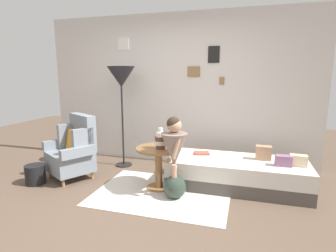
{
  "coord_description": "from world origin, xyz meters",
  "views": [
    {
      "loc": [
        1.22,
        -2.67,
        1.57
      ],
      "look_at": [
        0.15,
        0.95,
        0.85
      ],
      "focal_mm": 28.85,
      "sensor_mm": 36.0,
      "label": 1
    }
  ],
  "objects_px": {
    "armchair": "(74,150)",
    "floor_lamp": "(121,80)",
    "daybed": "(237,173)",
    "magazine_basket": "(35,174)",
    "book_on_daybed": "(202,153)",
    "person_child": "(174,147)",
    "side_table": "(159,159)",
    "vase_striped": "(161,140)",
    "demijohn_near": "(175,187)"
  },
  "relations": [
    {
      "from": "armchair",
      "to": "floor_lamp",
      "type": "relative_size",
      "value": 0.57
    },
    {
      "from": "daybed",
      "to": "magazine_basket",
      "type": "distance_m",
      "value": 2.91
    },
    {
      "from": "floor_lamp",
      "to": "book_on_daybed",
      "type": "xyz_separation_m",
      "value": [
        1.41,
        -0.26,
        -1.07
      ]
    },
    {
      "from": "daybed",
      "to": "person_child",
      "type": "distance_m",
      "value": 1.06
    },
    {
      "from": "side_table",
      "to": "vase_striped",
      "type": "distance_m",
      "value": 0.29
    },
    {
      "from": "side_table",
      "to": "vase_striped",
      "type": "bearing_deg",
      "value": -42.2
    },
    {
      "from": "daybed",
      "to": "demijohn_near",
      "type": "xyz_separation_m",
      "value": [
        -0.75,
        -0.59,
        -0.05
      ]
    },
    {
      "from": "vase_striped",
      "to": "book_on_daybed",
      "type": "bearing_deg",
      "value": 48.73
    },
    {
      "from": "armchair",
      "to": "floor_lamp",
      "type": "distance_m",
      "value": 1.36
    },
    {
      "from": "book_on_daybed",
      "to": "demijohn_near",
      "type": "bearing_deg",
      "value": -107.14
    },
    {
      "from": "side_table",
      "to": "armchair",
      "type": "bearing_deg",
      "value": 178.78
    },
    {
      "from": "vase_striped",
      "to": "magazine_basket",
      "type": "xyz_separation_m",
      "value": [
        -1.83,
        -0.31,
        -0.57
      ]
    },
    {
      "from": "armchair",
      "to": "person_child",
      "type": "xyz_separation_m",
      "value": [
        1.65,
        -0.23,
        0.23
      ]
    },
    {
      "from": "book_on_daybed",
      "to": "daybed",
      "type": "bearing_deg",
      "value": -14.03
    },
    {
      "from": "book_on_daybed",
      "to": "demijohn_near",
      "type": "xyz_separation_m",
      "value": [
        -0.22,
        -0.72,
        -0.26
      ]
    },
    {
      "from": "armchair",
      "to": "vase_striped",
      "type": "bearing_deg",
      "value": -2.88
    },
    {
      "from": "magazine_basket",
      "to": "side_table",
      "type": "bearing_deg",
      "value": 11.24
    },
    {
      "from": "side_table",
      "to": "demijohn_near",
      "type": "distance_m",
      "value": 0.46
    },
    {
      "from": "daybed",
      "to": "side_table",
      "type": "height_order",
      "value": "side_table"
    },
    {
      "from": "armchair",
      "to": "floor_lamp",
      "type": "xyz_separation_m",
      "value": [
        0.48,
        0.72,
        1.05
      ]
    },
    {
      "from": "demijohn_near",
      "to": "armchair",
      "type": "bearing_deg",
      "value": 171.16
    },
    {
      "from": "floor_lamp",
      "to": "person_child",
      "type": "height_order",
      "value": "floor_lamp"
    },
    {
      "from": "daybed",
      "to": "book_on_daybed",
      "type": "height_order",
      "value": "book_on_daybed"
    },
    {
      "from": "armchair",
      "to": "demijohn_near",
      "type": "bearing_deg",
      "value": -8.84
    },
    {
      "from": "demijohn_near",
      "to": "magazine_basket",
      "type": "height_order",
      "value": "demijohn_near"
    },
    {
      "from": "book_on_daybed",
      "to": "magazine_basket",
      "type": "distance_m",
      "value": 2.46
    },
    {
      "from": "vase_striped",
      "to": "floor_lamp",
      "type": "relative_size",
      "value": 0.17
    },
    {
      "from": "side_table",
      "to": "magazine_basket",
      "type": "distance_m",
      "value": 1.84
    },
    {
      "from": "armchair",
      "to": "person_child",
      "type": "height_order",
      "value": "person_child"
    },
    {
      "from": "armchair",
      "to": "person_child",
      "type": "bearing_deg",
      "value": -7.96
    },
    {
      "from": "daybed",
      "to": "vase_striped",
      "type": "bearing_deg",
      "value": -157.89
    },
    {
      "from": "floor_lamp",
      "to": "person_child",
      "type": "relative_size",
      "value": 1.61
    },
    {
      "from": "floor_lamp",
      "to": "magazine_basket",
      "type": "xyz_separation_m",
      "value": [
        -0.88,
        -1.11,
        -1.35
      ]
    },
    {
      "from": "floor_lamp",
      "to": "magazine_basket",
      "type": "distance_m",
      "value": 1.96
    },
    {
      "from": "floor_lamp",
      "to": "demijohn_near",
      "type": "relative_size",
      "value": 4.46
    },
    {
      "from": "armchair",
      "to": "side_table",
      "type": "relative_size",
      "value": 1.57
    },
    {
      "from": "floor_lamp",
      "to": "magazine_basket",
      "type": "height_order",
      "value": "floor_lamp"
    },
    {
      "from": "side_table",
      "to": "floor_lamp",
      "type": "bearing_deg",
      "value": 140.04
    },
    {
      "from": "demijohn_near",
      "to": "magazine_basket",
      "type": "distance_m",
      "value": 2.08
    },
    {
      "from": "daybed",
      "to": "person_child",
      "type": "relative_size",
      "value": 1.8
    },
    {
      "from": "armchair",
      "to": "demijohn_near",
      "type": "distance_m",
      "value": 1.71
    },
    {
      "from": "magazine_basket",
      "to": "book_on_daybed",
      "type": "bearing_deg",
      "value": 20.24
    },
    {
      "from": "person_child",
      "to": "demijohn_near",
      "type": "distance_m",
      "value": 0.52
    },
    {
      "from": "vase_striped",
      "to": "person_child",
      "type": "distance_m",
      "value": 0.28
    },
    {
      "from": "daybed",
      "to": "magazine_basket",
      "type": "relative_size",
      "value": 6.8
    },
    {
      "from": "armchair",
      "to": "side_table",
      "type": "xyz_separation_m",
      "value": [
        1.38,
        -0.03,
        -0.01
      ]
    },
    {
      "from": "vase_striped",
      "to": "floor_lamp",
      "type": "distance_m",
      "value": 1.46
    },
    {
      "from": "vase_striped",
      "to": "magazine_basket",
      "type": "bearing_deg",
      "value": -170.31
    },
    {
      "from": "armchair",
      "to": "floor_lamp",
      "type": "height_order",
      "value": "floor_lamp"
    },
    {
      "from": "daybed",
      "to": "floor_lamp",
      "type": "relative_size",
      "value": 1.12
    }
  ]
}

